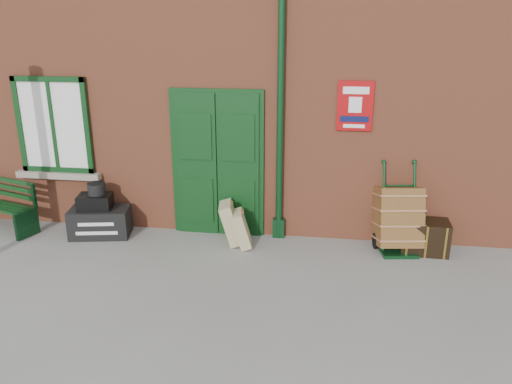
% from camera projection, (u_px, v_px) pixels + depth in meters
% --- Properties ---
extents(ground, '(80.00, 80.00, 0.00)m').
position_uv_depth(ground, '(218.00, 277.00, 6.51)').
color(ground, gray).
rests_on(ground, ground).
extents(station_building, '(10.30, 4.30, 4.36)m').
position_uv_depth(station_building, '(256.00, 81.00, 9.10)').
color(station_building, '#A45235').
rests_on(station_building, ground).
extents(bench, '(1.43, 0.84, 0.85)m').
position_uv_depth(bench, '(0.00, 203.00, 7.98)').
color(bench, '#0E3313').
rests_on(bench, ground).
extents(houdini_trunk, '(0.97, 0.65, 0.45)m').
position_uv_depth(houdini_trunk, '(100.00, 222.00, 7.75)').
color(houdini_trunk, black).
rests_on(houdini_trunk, ground).
extents(strongbox, '(0.55, 0.44, 0.22)m').
position_uv_depth(strongbox, '(95.00, 202.00, 7.65)').
color(strongbox, black).
rests_on(strongbox, houdini_trunk).
extents(hatbox, '(0.31, 0.31, 0.18)m').
position_uv_depth(hatbox, '(96.00, 189.00, 7.61)').
color(hatbox, black).
rests_on(hatbox, strongbox).
extents(suitcase_back, '(0.41, 0.49, 0.65)m').
position_uv_depth(suitcase_back, '(231.00, 223.00, 7.45)').
color(suitcase_back, tan).
rests_on(suitcase_back, ground).
extents(suitcase_front, '(0.37, 0.44, 0.56)m').
position_uv_depth(suitcase_front, '(241.00, 229.00, 7.35)').
color(suitcase_front, tan).
rests_on(suitcase_front, ground).
extents(porter_trolley, '(0.71, 0.75, 1.28)m').
position_uv_depth(porter_trolley, '(398.00, 218.00, 7.17)').
color(porter_trolley, black).
rests_on(porter_trolley, ground).
extents(dark_trunk, '(0.68, 0.46, 0.48)m').
position_uv_depth(dark_trunk, '(424.00, 236.00, 7.18)').
color(dark_trunk, black).
rests_on(dark_trunk, ground).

